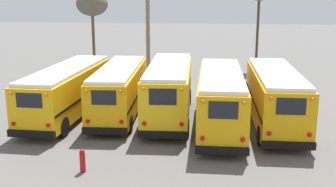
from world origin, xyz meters
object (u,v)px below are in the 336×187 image
(school_bus_1, at_px, (120,89))
(fire_hydrant, at_px, (82,161))
(school_bus_2, at_px, (169,89))
(bare_tree_0, at_px, (92,5))
(school_bus_0, at_px, (68,89))
(school_bus_3, at_px, (221,98))
(school_bus_4, at_px, (275,96))
(utility_pole, at_px, (148,31))

(school_bus_1, height_order, fire_hydrant, school_bus_1)
(school_bus_2, height_order, bare_tree_0, bare_tree_0)
(school_bus_0, bearing_deg, school_bus_3, -8.54)
(school_bus_1, bearing_deg, school_bus_0, -170.37)
(school_bus_1, xyz_separation_m, bare_tree_0, (-6.50, 16.99, 4.59))
(school_bus_1, bearing_deg, school_bus_4, -6.18)
(school_bus_2, xyz_separation_m, utility_pole, (-2.97, 10.91, 2.48))
(utility_pole, xyz_separation_m, fire_hydrant, (0.20, -19.32, -3.74))
(school_bus_0, relative_size, utility_pole, 1.26)
(school_bus_0, xyz_separation_m, school_bus_4, (12.32, -0.48, 0.05))
(school_bus_0, bearing_deg, school_bus_4, -2.22)
(school_bus_3, xyz_separation_m, school_bus_4, (3.08, 0.91, -0.01))
(utility_pole, height_order, bare_tree_0, utility_pole)
(school_bus_3, distance_m, fire_hydrant, 8.98)
(school_bus_0, height_order, fire_hydrant, school_bus_0)
(school_bus_3, bearing_deg, school_bus_0, 171.46)
(school_bus_3, bearing_deg, school_bus_2, 151.06)
(school_bus_3, relative_size, fire_hydrant, 9.60)
(school_bus_1, height_order, school_bus_2, school_bus_2)
(school_bus_2, xyz_separation_m, bare_tree_0, (-9.58, 17.20, 4.46))
(school_bus_3, xyz_separation_m, fire_hydrant, (-5.85, -6.70, -1.21))
(bare_tree_0, bearing_deg, fire_hydrant, -75.12)
(school_bus_2, xyz_separation_m, fire_hydrant, (-2.77, -8.41, -1.26))
(school_bus_1, height_order, school_bus_4, school_bus_4)
(utility_pole, bearing_deg, school_bus_3, -64.35)
(school_bus_2, height_order, fire_hydrant, school_bus_2)
(school_bus_3, bearing_deg, school_bus_4, 16.46)
(school_bus_1, relative_size, bare_tree_0, 1.28)
(school_bus_0, height_order, school_bus_1, school_bus_1)
(utility_pole, bearing_deg, school_bus_1, -90.57)
(bare_tree_0, xyz_separation_m, fire_hydrant, (6.80, -25.61, -5.71))
(school_bus_0, bearing_deg, school_bus_1, 9.63)
(utility_pole, height_order, fire_hydrant, utility_pole)
(utility_pole, bearing_deg, fire_hydrant, -89.40)
(utility_pole, bearing_deg, bare_tree_0, 136.38)
(school_bus_2, distance_m, fire_hydrant, 8.94)
(school_bus_1, height_order, bare_tree_0, bare_tree_0)
(school_bus_0, bearing_deg, fire_hydrant, -67.27)
(school_bus_2, relative_size, fire_hydrant, 9.38)
(school_bus_0, xyz_separation_m, fire_hydrant, (3.39, -8.09, -1.15))
(school_bus_3, height_order, bare_tree_0, bare_tree_0)
(school_bus_3, height_order, fire_hydrant, school_bus_3)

